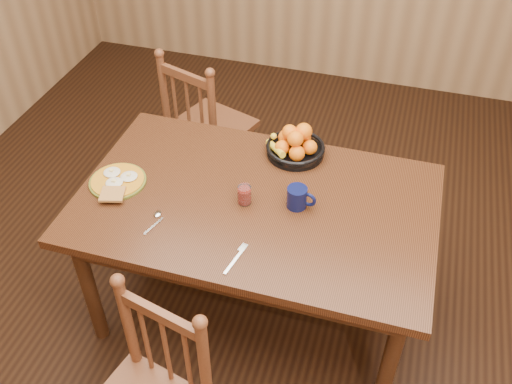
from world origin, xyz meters
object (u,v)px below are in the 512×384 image
(dining_table, at_px, (256,214))
(chair_far, at_px, (207,127))
(coffee_mug, at_px, (298,197))
(fruit_bowl, at_px, (295,145))
(breakfast_plate, at_px, (117,181))

(dining_table, distance_m, chair_far, 1.03)
(coffee_mug, distance_m, fruit_bowl, 0.38)
(chair_far, height_order, fruit_bowl, chair_far)
(dining_table, relative_size, fruit_bowl, 5.52)
(dining_table, xyz_separation_m, breakfast_plate, (-0.65, -0.07, 0.10))
(chair_far, relative_size, fruit_bowl, 3.35)
(coffee_mug, bearing_deg, dining_table, -174.73)
(chair_far, xyz_separation_m, fruit_bowl, (0.65, -0.46, 0.33))
(breakfast_plate, bearing_deg, dining_table, 6.19)
(chair_far, distance_m, fruit_bowl, 0.87)
(dining_table, xyz_separation_m, chair_far, (-0.56, 0.84, -0.19))
(breakfast_plate, distance_m, coffee_mug, 0.84)
(coffee_mug, bearing_deg, chair_far, 132.21)
(breakfast_plate, height_order, coffee_mug, coffee_mug)
(breakfast_plate, bearing_deg, coffee_mug, 5.99)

